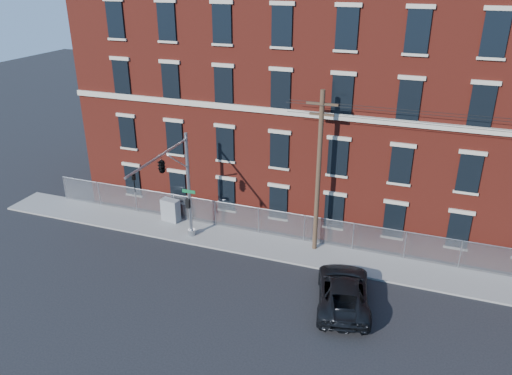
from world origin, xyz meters
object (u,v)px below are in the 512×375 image
object	(u,v)px
traffic_signal_mast	(169,173)
utility_cabinet	(171,210)
pickup_truck	(343,291)
utility_pole_near	(319,171)

from	to	relation	value
traffic_signal_mast	utility_cabinet	size ratio (longest dim) A/B	4.43
utility_cabinet	pickup_truck	bearing A→B (deg)	-13.37
utility_pole_near	pickup_truck	distance (m)	7.18
utility_cabinet	utility_pole_near	bearing A→B (deg)	6.68
utility_pole_near	utility_cabinet	size ratio (longest dim) A/B	6.33
utility_pole_near	utility_cabinet	bearing A→B (deg)	178.46
utility_cabinet	traffic_signal_mast	bearing A→B (deg)	-50.32
utility_pole_near	traffic_signal_mast	bearing A→B (deg)	-156.86
traffic_signal_mast	utility_pole_near	bearing A→B (deg)	23.14
utility_pole_near	pickup_truck	size ratio (longest dim) A/B	1.76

